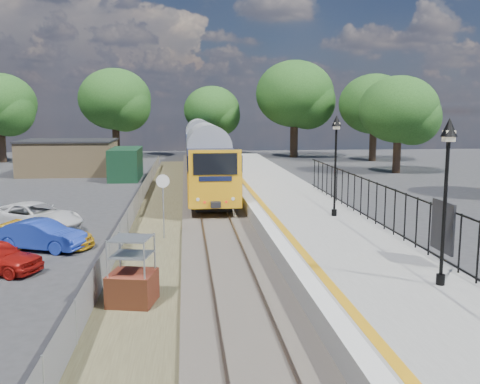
{
  "coord_description": "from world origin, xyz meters",
  "views": [
    {
      "loc": [
        -1.5,
        -17.64,
        5.67
      ],
      "look_at": [
        0.98,
        6.48,
        2.0
      ],
      "focal_mm": 40.0,
      "sensor_mm": 36.0,
      "label": 1
    }
  ],
  "objects": [
    {
      "name": "victorian_lamp_south",
      "position": [
        5.5,
        -4.0,
        4.3
      ],
      "size": [
        0.44,
        0.44,
        4.6
      ],
      "color": "black",
      "rests_on": "platform"
    },
    {
      "name": "brick_plinth",
      "position": [
        -3.11,
        -2.28,
        0.99
      ],
      "size": [
        1.53,
        1.53,
        2.07
      ],
      "rotation": [
        0.0,
        0.0,
        -0.22
      ],
      "color": "brown",
      "rests_on": "ground"
    },
    {
      "name": "train",
      "position": [
        0.0,
        29.68,
        2.34
      ],
      "size": [
        2.82,
        40.83,
        3.51
      ],
      "color": "orange",
      "rests_on": "ground"
    },
    {
      "name": "platform_edge",
      "position": [
        2.14,
        8.0,
        0.9
      ],
      "size": [
        0.9,
        70.0,
        0.01
      ],
      "color": "silver",
      "rests_on": "platform"
    },
    {
      "name": "platform",
      "position": [
        4.2,
        8.0,
        0.45
      ],
      "size": [
        5.0,
        70.0,
        0.9
      ],
      "primitive_type": "cube",
      "color": "gray",
      "rests_on": "ground"
    },
    {
      "name": "car_blue",
      "position": [
        -7.47,
        4.56,
        0.62
      ],
      "size": [
        3.99,
        2.61,
        1.24
      ],
      "primitive_type": "imported",
      "rotation": [
        0.0,
        0.0,
        1.19
      ],
      "color": "#1B35A5",
      "rests_on": "ground"
    },
    {
      "name": "speed_sign",
      "position": [
        -2.5,
        5.85,
        2.01
      ],
      "size": [
        0.59,
        0.12,
        2.93
      ],
      "rotation": [
        0.0,
        0.0,
        0.08
      ],
      "color": "#999EA3",
      "rests_on": "ground"
    },
    {
      "name": "outbuilding",
      "position": [
        -10.91,
        31.21,
        1.52
      ],
      "size": [
        10.8,
        10.1,
        3.12
      ],
      "color": "tan",
      "rests_on": "ground"
    },
    {
      "name": "track_bed",
      "position": [
        -0.47,
        9.67,
        0.09
      ],
      "size": [
        5.9,
        80.0,
        0.29
      ],
      "color": "#473F38",
      "rests_on": "ground"
    },
    {
      "name": "palisade_fence",
      "position": [
        6.55,
        2.24,
        1.84
      ],
      "size": [
        0.12,
        26.0,
        2.0
      ],
      "color": "black",
      "rests_on": "platform"
    },
    {
      "name": "car_white",
      "position": [
        -8.74,
        8.31,
        0.67
      ],
      "size": [
        5.33,
        4.31,
        1.35
      ],
      "primitive_type": "imported",
      "rotation": [
        0.0,
        0.0,
        1.06
      ],
      "color": "white",
      "rests_on": "ground"
    },
    {
      "name": "car_yellow",
      "position": [
        -7.2,
        4.9,
        0.55
      ],
      "size": [
        4.03,
        2.48,
        1.09
      ],
      "primitive_type": "imported",
      "rotation": [
        0.0,
        0.0,
        1.3
      ],
      "color": "gold",
      "rests_on": "ground"
    },
    {
      "name": "tree_line",
      "position": [
        1.4,
        42.0,
        6.61
      ],
      "size": [
        56.8,
        43.8,
        11.88
      ],
      "color": "#332319",
      "rests_on": "ground"
    },
    {
      "name": "wire_fence",
      "position": [
        -4.2,
        12.0,
        0.6
      ],
      "size": [
        0.06,
        52.0,
        1.2
      ],
      "color": "#999EA3",
      "rests_on": "ground"
    },
    {
      "name": "victorian_lamp_north",
      "position": [
        5.3,
        6.0,
        4.3
      ],
      "size": [
        0.44,
        0.44,
        4.6
      ],
      "color": "black",
      "rests_on": "platform"
    },
    {
      "name": "ground",
      "position": [
        0.0,
        0.0,
        0.0
      ],
      "size": [
        120.0,
        120.0,
        0.0
      ],
      "primitive_type": "plane",
      "color": "#2D2D30",
      "rests_on": "ground"
    }
  ]
}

